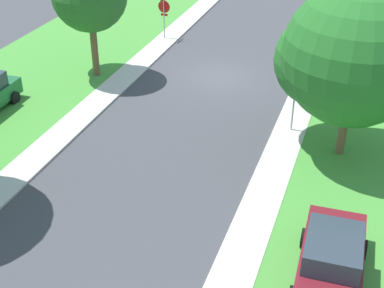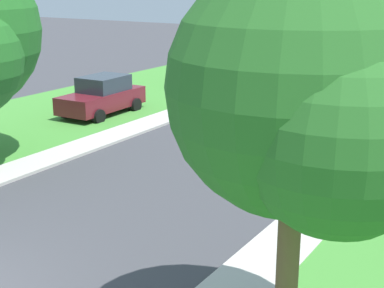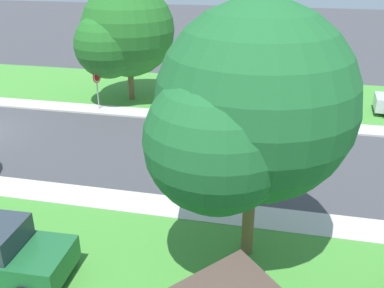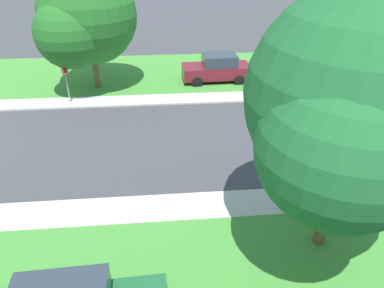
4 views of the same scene
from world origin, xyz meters
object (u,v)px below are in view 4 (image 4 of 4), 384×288
Objects in this scene: car_silver_driveway_right at (354,64)px; stop_sign_far_corner at (65,71)px; tree_corner_large at (84,20)px; tree_sidewalk_mid at (352,109)px; car_maroon_kerbside_mid at (217,68)px.

stop_sign_far_corner is at bearing -81.32° from car_silver_driveway_right.
stop_sign_far_corner is 3.15m from tree_corner_large.
tree_sidewalk_mid is (11.74, 9.63, 2.87)m from stop_sign_far_corner.
car_maroon_kerbside_mid is 9.13m from car_silver_driveway_right.
tree_sidewalk_mid is at bearing 39.35° from stop_sign_far_corner.
car_maroon_kerbside_mid is 8.46m from tree_corner_large.
car_silver_driveway_right is at bearing 98.68° from stop_sign_far_corner.
car_silver_driveway_right is at bearing 90.08° from car_maroon_kerbside_mid.
car_maroon_kerbside_mid is 0.61× the size of tree_corner_large.
stop_sign_far_corner is 0.36× the size of tree_sidewalk_mid.
tree_corner_large reaches higher than stop_sign_far_corner.
car_maroon_kerbside_mid is 0.57× the size of tree_sidewalk_mid.
stop_sign_far_corner is 9.23m from car_maroon_kerbside_mid.
tree_sidewalk_mid is at bearing -29.73° from car_silver_driveway_right.
car_maroon_kerbside_mid is 0.98× the size of car_silver_driveway_right.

